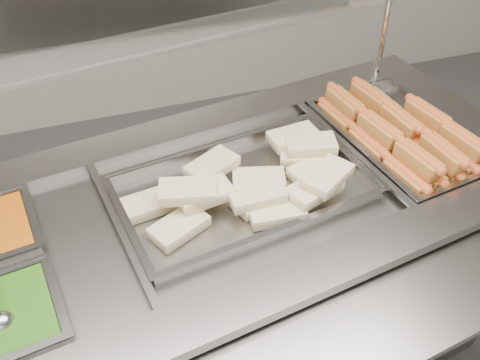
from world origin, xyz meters
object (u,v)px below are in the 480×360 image
object	(u,v)px
pan_hotdogs	(398,142)
pan_wraps	(243,192)
sneeze_guard	(185,38)
steam_counter	(227,292)
serving_spoon	(0,315)

from	to	relation	value
pan_hotdogs	pan_wraps	bearing A→B (deg)	-171.10
sneeze_guard	pan_wraps	world-z (taller)	sneeze_guard
pan_wraps	steam_counter	bearing A→B (deg)	-171.10
pan_hotdogs	sneeze_guard	bearing A→B (deg)	169.63
pan_hotdogs	serving_spoon	size ratio (longest dim) A/B	3.36
serving_spoon	pan_wraps	bearing A→B (deg)	21.42
steam_counter	serving_spoon	distance (m)	0.86
sneeze_guard	serving_spoon	distance (m)	0.88
sneeze_guard	serving_spoon	size ratio (longest dim) A/B	9.43
pan_wraps	pan_hotdogs	bearing A→B (deg)	8.90
steam_counter	serving_spoon	world-z (taller)	serving_spoon
pan_wraps	serving_spoon	xyz separation A→B (m)	(-0.71, -0.28, 0.04)
pan_hotdogs	serving_spoon	distance (m)	1.37
steam_counter	pan_wraps	world-z (taller)	pan_wraps
steam_counter	pan_hotdogs	xyz separation A→B (m)	(0.68, 0.11, 0.45)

